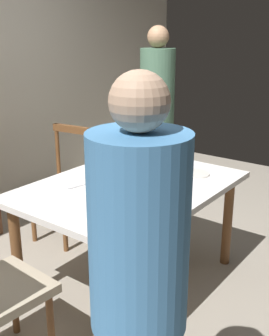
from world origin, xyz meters
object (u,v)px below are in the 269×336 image
chair_spindle_back (63,187)px  person_guest (157,110)px  birthday_cake (144,172)px  plate_far_side (96,179)px  dining_table (130,196)px  person_celebrant (139,287)px  plate_near_guest (194,173)px  plate_near_celebrant (121,212)px

chair_spindle_back → person_guest: bearing=-17.8°
birthday_cake → plate_far_side: (-0.20, 0.26, -0.05)m
dining_table → person_celebrant: bearing=-141.4°
birthday_cake → plate_far_side: bearing=126.8°
dining_table → person_guest: 1.32m
plate_near_guest → chair_spindle_back: bearing=102.2°
plate_near_guest → person_guest: 1.10m
plate_near_guest → dining_table: bearing=150.8°
birthday_cake → chair_spindle_back: chair_spindle_back is taller
plate_far_side → person_guest: 1.29m
birthday_cake → person_celebrant: person_celebrant is taller
chair_spindle_back → person_celebrant: size_ratio=0.59×
chair_spindle_back → plate_near_celebrant: bearing=-118.2°
birthday_cake → plate_near_celebrant: 0.57m
dining_table → person_celebrant: person_celebrant is taller
birthday_cake → plate_near_celebrant: bearing=-157.0°
plate_far_side → person_guest: size_ratio=0.13×
plate_near_guest → chair_spindle_back: (-0.24, 1.11, -0.28)m
person_guest → person_celebrant: bearing=-147.2°
birthday_cake → person_guest: person_guest is taller
person_celebrant → person_guest: size_ratio=0.92×
dining_table → plate_near_guest: bearing=-29.2°
plate_far_side → birthday_cake: bearing=-53.2°
dining_table → chair_spindle_back: 0.91m
plate_near_celebrant → person_celebrant: size_ratio=0.14×
plate_near_celebrant → chair_spindle_back: chair_spindle_back is taller
birthday_cake → chair_spindle_back: size_ratio=0.29×
plate_far_side → person_celebrant: bearing=-132.7°
chair_spindle_back → person_celebrant: (-1.33, -1.77, 0.46)m
dining_table → chair_spindle_back: size_ratio=1.53×
dining_table → plate_far_side: plate_far_side is taller
dining_table → plate_far_side: 0.27m
chair_spindle_back → person_guest: person_guest is taller
dining_table → chair_spindle_back: (0.20, 0.86, -0.19)m
birthday_cake → plate_near_guest: bearing=-35.6°
plate_near_guest → person_celebrant: person_celebrant is taller
birthday_cake → plate_near_guest: 0.39m
plate_far_side → chair_spindle_back: size_ratio=0.23×
dining_table → birthday_cake: birthday_cake is taller
dining_table → birthday_cake: bearing=-9.5°
plate_near_celebrant → birthday_cake: bearing=23.0°
person_guest → dining_table: bearing=-153.9°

